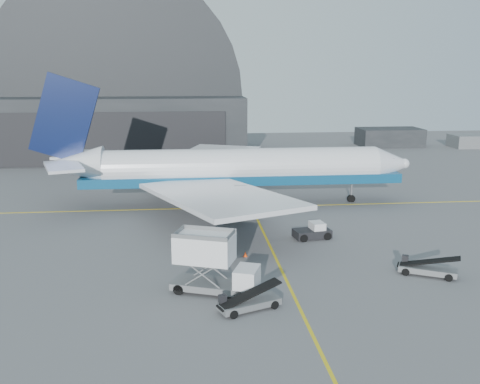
{
  "coord_description": "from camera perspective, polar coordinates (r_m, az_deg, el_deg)",
  "views": [
    {
      "loc": [
        -7.95,
        -45.34,
        17.11
      ],
      "look_at": [
        -2.53,
        9.12,
        4.5
      ],
      "focal_mm": 40.0,
      "sensor_mm": 36.0,
      "label": 1
    }
  ],
  "objects": [
    {
      "name": "hangar",
      "position": [
        111.44,
        -13.07,
        8.75
      ],
      "size": [
        50.0,
        28.3,
        28.0
      ],
      "color": "black",
      "rests_on": "ground"
    },
    {
      "name": "airliner",
      "position": [
        67.96,
        -1.4,
        2.48
      ],
      "size": [
        48.2,
        46.74,
        16.91
      ],
      "color": "white",
      "rests_on": "ground"
    },
    {
      "name": "catering_truck",
      "position": [
        41.93,
        -3.02,
        -7.66
      ],
      "size": [
        7.2,
        4.66,
        4.65
      ],
      "rotation": [
        0.0,
        0.0,
        -0.35
      ],
      "color": "slate",
      "rests_on": "ground"
    },
    {
      "name": "belt_loader_a",
      "position": [
        39.63,
        0.92,
        -11.68
      ],
      "size": [
        4.95,
        3.2,
        1.88
      ],
      "rotation": [
        0.0,
        0.0,
        0.39
      ],
      "color": "slate",
      "rests_on": "ground"
    },
    {
      "name": "pushback_tug",
      "position": [
        55.99,
        7.79,
        -4.25
      ],
      "size": [
        4.02,
        2.75,
        1.72
      ],
      "rotation": [
        0.0,
        0.0,
        0.17
      ],
      "color": "black",
      "rests_on": "ground"
    },
    {
      "name": "ground",
      "position": [
        49.11,
        4.03,
        -7.45
      ],
      "size": [
        200.0,
        200.0,
        0.0
      ],
      "primitive_type": "plane",
      "color": "#565659",
      "rests_on": "ground"
    },
    {
      "name": "belt_loader_b",
      "position": [
        48.5,
        19.32,
        -7.71
      ],
      "size": [
        4.93,
        3.61,
        1.91
      ],
      "rotation": [
        0.0,
        0.0,
        -0.48
      ],
      "color": "slate",
      "rests_on": "ground"
    },
    {
      "name": "taxi_lines",
      "position": [
        61.0,
        2.04,
        -3.31
      ],
      "size": [
        80.0,
        42.12,
        0.02
      ],
      "color": "gold",
      "rests_on": "ground"
    },
    {
      "name": "distant_bldg_b",
      "position": [
        130.78,
        23.22,
        4.41
      ],
      "size": [
        8.0,
        6.0,
        2.8
      ],
      "primitive_type": "cube",
      "color": "slate",
      "rests_on": "ground"
    },
    {
      "name": "distant_bldg_a",
      "position": [
        127.18,
        15.61,
        4.76
      ],
      "size": [
        14.0,
        8.0,
        4.0
      ],
      "primitive_type": "cube",
      "color": "black",
      "rests_on": "ground"
    },
    {
      "name": "traffic_cone",
      "position": [
        50.27,
        0.57,
        -6.64
      ],
      "size": [
        0.34,
        0.34,
        0.5
      ],
      "color": "#FF4008",
      "rests_on": "ground"
    }
  ]
}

